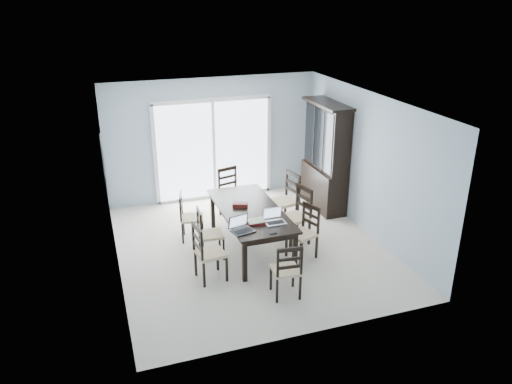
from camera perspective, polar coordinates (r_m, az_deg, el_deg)
floor at (r=8.87m, az=-0.65°, el=-6.38°), size 5.00×5.00×0.00m
ceiling at (r=7.96m, az=-0.74°, el=10.29°), size 5.00×5.00×0.00m
back_wall at (r=10.61m, az=-4.92°, el=6.02°), size 4.50×0.02×2.60m
wall_left at (r=7.97m, az=-16.25°, el=-0.40°), size 0.02×5.00×2.60m
wall_right at (r=9.24m, az=12.71°, el=3.06°), size 0.02×5.00×2.60m
balcony at (r=11.97m, az=-5.89°, el=1.06°), size 4.50×2.00×0.10m
railing at (r=12.70m, az=-7.04°, el=5.12°), size 4.50×0.06×1.10m
dining_table at (r=8.57m, az=-0.67°, el=-2.42°), size 1.00×2.20×0.75m
china_hutch at (r=10.23m, az=7.95°, el=3.92°), size 0.50×1.38×2.20m
sliding_door at (r=10.65m, az=-4.86°, el=4.88°), size 2.52×0.05×2.18m
chair_left_near at (r=7.71m, az=-5.92°, el=-6.25°), size 0.48×0.47×1.10m
chair_left_mid at (r=8.37m, az=-5.78°, el=-4.17°), size 0.42×0.41×1.02m
chair_left_far at (r=9.02m, az=-7.89°, el=-2.25°), size 0.48×0.47×1.03m
chair_right_near at (r=8.41m, az=5.75°, el=-3.88°), size 0.52×0.51×1.06m
chair_right_mid at (r=8.85m, az=4.88°, el=-1.96°), size 0.56×0.55×1.20m
chair_right_far at (r=9.49m, az=3.62°, el=-0.19°), size 0.56×0.55×1.20m
chair_end_near at (r=7.27m, az=3.62°, el=-8.40°), size 0.42×0.43×1.03m
chair_end_far at (r=9.91m, az=-2.95°, el=0.59°), size 0.53×0.54×1.13m
laptop_dark at (r=7.73m, az=-1.50°, el=-4.19°), size 0.39×0.32×0.24m
laptop_silver at (r=8.01m, az=2.22°, el=-3.22°), size 0.34×0.23×0.23m
book_stack at (r=8.03m, az=-0.03°, el=-3.40°), size 0.30×0.23×0.05m
cell_phone at (r=7.70m, az=2.00°, el=-4.75°), size 0.11×0.06×0.01m
game_box at (r=8.63m, az=-1.81°, el=-1.46°), size 0.29×0.22×0.06m
hot_tub at (r=11.82m, az=-8.91°, el=3.25°), size 1.88×1.70×0.91m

